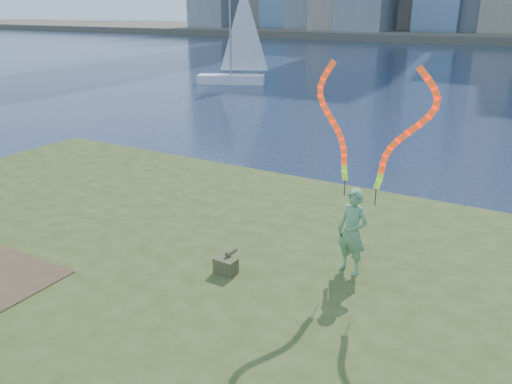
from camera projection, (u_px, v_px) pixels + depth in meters
The scene contains 5 objects.
ground at pixel (166, 278), 10.27m from camera, with size 320.00×320.00×0.00m, color #19263F.
grassy_knoll at pixel (76, 321), 8.29m from camera, with size 20.00×18.00×0.80m.
woman_with_ribbons at pixel (356, 197), 8.44m from camera, with size 1.95×0.63×3.95m.
canvas_bag at pixel (226, 265), 8.83m from camera, with size 0.40×0.46×0.37m.
sailboat at pixel (235, 65), 35.81m from camera, with size 5.01×3.40×7.74m.
Camera 1 is at (6.09, -6.90, 5.24)m, focal length 35.00 mm.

